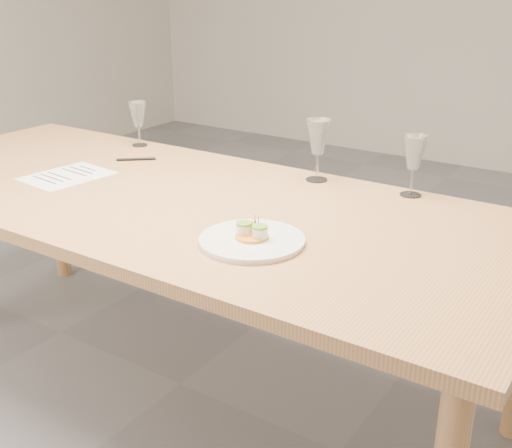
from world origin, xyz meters
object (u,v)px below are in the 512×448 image
Objects in this scene: wine_glass_2 at (414,154)px; wine_glass_0 at (138,115)px; recipe_sheet at (67,176)px; dinner_plate at (252,239)px; wine_glass_1 at (318,138)px; ballpoint_pen at (136,159)px; dining_table at (172,214)px.

wine_glass_0 is at bearing -179.36° from wine_glass_2.
wine_glass_0 reaches higher than recipe_sheet.
dinner_plate is at bearing -108.73° from wine_glass_2.
wine_glass_0 is 1.20m from wine_glass_2.
wine_glass_2 is (1.12, 0.48, 0.14)m from recipe_sheet.
wine_glass_1 reaches higher than recipe_sheet.
ballpoint_pen is 1.08m from wine_glass_2.
recipe_sheet reaches higher than dining_table.
ballpoint_pen is (-0.39, 0.24, 0.07)m from dining_table.
wine_glass_1 is (0.78, 0.46, 0.15)m from recipe_sheet.
recipe_sheet is (-0.91, 0.14, -0.01)m from dinner_plate.
dinner_plate is 0.95m from ballpoint_pen.
recipe_sheet is at bearing -156.59° from wine_glass_2.
wine_glass_0 reaches higher than ballpoint_pen.
ballpoint_pen is (-0.84, 0.43, -0.01)m from dinner_plate.
wine_glass_0 is at bearing 106.84° from recipe_sheet.
wine_glass_0 reaches higher than dinner_plate.
dining_table is 0.46m from ballpoint_pen.
dining_table is 0.50m from dinner_plate.
dining_table is 0.71m from wine_glass_0.
ballpoint_pen is 0.57× the size of wine_glass_1.
dinner_plate is 0.67m from wine_glass_2.
ballpoint_pen is at bearing -50.15° from wine_glass_0.
ballpoint_pen reaches higher than recipe_sheet.
recipe_sheet is 0.30m from ballpoint_pen.
wine_glass_0 is (-0.15, 0.18, 0.13)m from ballpoint_pen.
wine_glass_0 is at bearing 89.74° from ballpoint_pen.
dinner_plate is at bearing -78.09° from wine_glass_1.
wine_glass_2 reaches higher than ballpoint_pen.
dinner_plate is at bearing -31.77° from wine_glass_0.
dinner_plate is 1.56× the size of wine_glass_0.
ballpoint_pen is at bearing 152.70° from dinner_plate.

